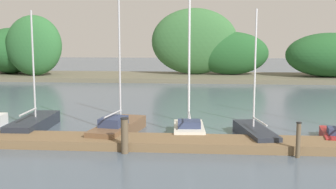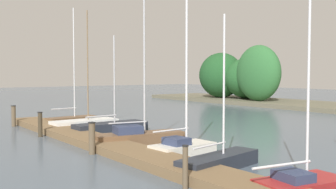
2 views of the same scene
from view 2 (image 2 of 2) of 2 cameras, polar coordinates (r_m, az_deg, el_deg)
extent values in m
cube|color=brown|center=(17.67, -6.85, -7.51)|extent=(26.03, 1.80, 0.35)
ellipsoid|color=#1E4C23|center=(49.50, 7.41, 2.69)|extent=(5.52, 5.05, 5.37)
ellipsoid|color=#235628|center=(47.96, 11.20, 2.25)|extent=(5.45, 5.81, 4.71)
ellipsoid|color=#2D6633|center=(44.11, 12.48, 2.94)|extent=(5.58, 3.02, 5.90)
cube|color=brown|center=(28.37, -13.34, -3.47)|extent=(1.31, 3.44, 0.43)
cube|color=brown|center=(29.11, -10.70, -3.32)|extent=(0.63, 0.89, 0.36)
cylinder|color=silver|center=(28.32, -12.99, 4.37)|extent=(0.07, 0.07, 7.32)
cylinder|color=silver|center=(28.05, -14.34, -1.92)|extent=(0.22, 1.75, 0.06)
cube|color=white|center=(25.44, -11.66, -4.08)|extent=(1.52, 4.00, 0.54)
cube|color=white|center=(26.28, -8.19, -3.88)|extent=(0.79, 1.02, 0.46)
cylinder|color=#7F6647|center=(25.38, -11.15, 4.03)|extent=(0.07, 0.07, 6.63)
cube|color=#232833|center=(23.36, -8.13, -4.62)|extent=(1.31, 4.19, 0.59)
cube|color=#232833|center=(24.32, -4.26, -4.36)|extent=(0.69, 1.05, 0.50)
cylinder|color=#B7B7BC|center=(23.30, -7.51, 2.16)|extent=(0.08, 0.08, 4.91)
cylinder|color=#B7B7BC|center=(23.02, -9.31, -3.01)|extent=(0.13, 1.89, 0.08)
cube|color=brown|center=(19.52, -4.15, -6.17)|extent=(1.96, 4.33, 0.56)
cube|color=brown|center=(20.28, 0.83, -5.89)|extent=(0.85, 1.15, 0.48)
cube|color=#2D3856|center=(19.27, -5.61, -4.91)|extent=(1.13, 1.40, 0.36)
cylinder|color=#B7B7BC|center=(19.39, -3.33, 4.15)|extent=(0.09, 0.09, 6.43)
cylinder|color=#B7B7BC|center=(19.23, -5.63, -3.93)|extent=(0.40, 1.85, 0.06)
cube|color=silver|center=(17.15, 2.07, -7.63)|extent=(1.47, 2.81, 0.46)
cube|color=silver|center=(17.99, 5.01, -7.21)|extent=(0.76, 0.73, 0.39)
cube|color=#2D3856|center=(16.87, 1.20, -6.51)|extent=(1.02, 0.88, 0.30)
cylinder|color=silver|center=(17.02, 2.61, 6.30)|extent=(0.10, 0.10, 7.83)
cylinder|color=silver|center=(16.61, 0.45, -4.99)|extent=(0.18, 1.85, 0.06)
cube|color=#232833|center=(14.68, 7.10, -9.34)|extent=(1.66, 3.80, 0.53)
cube|color=#232833|center=(16.03, 10.62, -8.41)|extent=(0.70, 1.01, 0.45)
cylinder|color=silver|center=(14.56, 7.81, 1.41)|extent=(0.08, 0.08, 4.94)
cylinder|color=silver|center=(14.14, 5.87, -7.08)|extent=(0.39, 1.74, 0.06)
cube|color=maroon|center=(12.47, 18.13, -12.02)|extent=(1.73, 2.79, 0.40)
cube|color=maroon|center=(13.31, 21.78, -11.22)|extent=(0.83, 0.76, 0.34)
cube|color=#2D3856|center=(12.17, 17.05, -10.78)|extent=(1.11, 0.93, 0.26)
cylinder|color=silver|center=(12.19, 19.04, 2.80)|extent=(0.08, 0.08, 5.99)
cylinder|color=silver|center=(11.82, 15.66, -9.43)|extent=(0.39, 2.04, 0.07)
cylinder|color=brown|center=(27.65, -20.74, -2.86)|extent=(0.26, 0.26, 1.29)
cylinder|color=black|center=(27.59, -20.77, -1.48)|extent=(0.30, 0.30, 0.04)
cylinder|color=#3D3323|center=(22.72, -17.41, -4.05)|extent=(0.22, 0.22, 1.29)
cylinder|color=black|center=(22.65, -17.43, -2.38)|extent=(0.26, 0.26, 0.04)
cylinder|color=brown|center=(17.44, -10.56, -6.08)|extent=(0.27, 0.27, 1.31)
cylinder|color=black|center=(17.35, -10.59, -3.87)|extent=(0.31, 0.31, 0.04)
cylinder|color=brown|center=(12.11, 2.43, -10.22)|extent=(0.16, 0.16, 1.27)
cylinder|color=black|center=(11.97, 2.44, -7.17)|extent=(0.19, 0.19, 0.04)
camera|label=1|loc=(15.05, -68.72, 4.90)|focal=45.92mm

